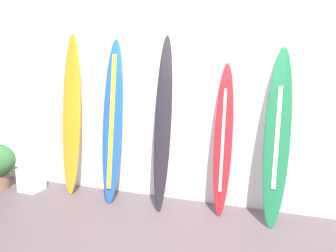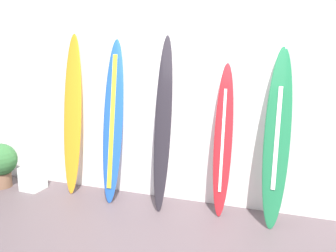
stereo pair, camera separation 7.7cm
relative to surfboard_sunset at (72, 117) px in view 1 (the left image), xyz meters
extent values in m
cube|color=#56484C|center=(1.67, -1.00, -1.15)|extent=(8.00, 8.00, 0.04)
cube|color=white|center=(1.67, 0.30, 0.27)|extent=(7.20, 0.20, 2.80)
ellipsoid|color=orange|center=(0.00, 0.00, 0.01)|extent=(0.29, 0.36, 2.29)
cone|color=black|center=(0.00, -0.09, -0.92)|extent=(0.07, 0.08, 0.11)
ellipsoid|color=#2052B2|center=(0.68, -0.06, -0.02)|extent=(0.30, 0.47, 2.21)
cube|color=yellow|center=(0.68, -0.09, -0.02)|extent=(0.08, 0.34, 1.78)
cone|color=black|center=(0.68, -0.19, -0.93)|extent=(0.07, 0.09, 0.11)
ellipsoid|color=#252127|center=(1.40, -0.07, 0.00)|extent=(0.24, 0.50, 2.25)
cone|color=black|center=(1.40, -0.21, -0.93)|extent=(0.07, 0.09, 0.11)
ellipsoid|color=red|center=(2.18, -0.01, -0.17)|extent=(0.23, 0.39, 1.91)
cube|color=white|center=(2.18, -0.04, -0.17)|extent=(0.04, 0.23, 1.26)
cone|color=black|center=(2.18, -0.10, -0.96)|extent=(0.07, 0.09, 0.11)
ellipsoid|color=#207345|center=(2.82, -0.07, -0.08)|extent=(0.32, 0.50, 2.10)
cube|color=white|center=(2.82, -0.10, -0.07)|extent=(0.06, 0.25, 1.18)
cube|color=white|center=(-0.64, -0.18, -0.95)|extent=(0.31, 0.31, 0.36)
cylinder|color=brown|center=(-1.15, -0.25, -1.02)|extent=(0.27, 0.27, 0.23)
camera|label=1|loc=(2.84, -4.27, 0.91)|focal=37.69mm
camera|label=2|loc=(2.92, -4.25, 0.91)|focal=37.69mm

